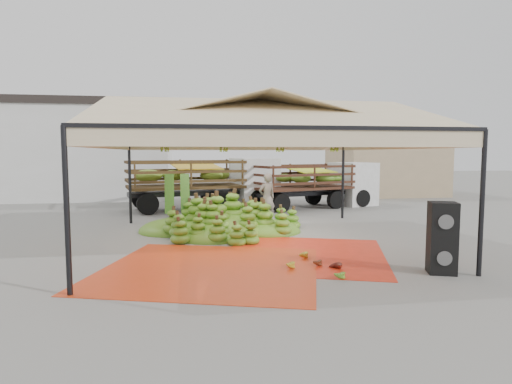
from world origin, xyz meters
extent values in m
plane|color=slate|center=(0.00, 0.00, 0.00)|extent=(90.00, 90.00, 0.00)
cylinder|color=black|center=(-4.00, -4.00, 1.50)|extent=(0.10, 0.10, 3.00)
cylinder|color=black|center=(4.00, -4.00, 1.50)|extent=(0.10, 0.10, 3.00)
cylinder|color=black|center=(-4.00, 4.00, 1.50)|extent=(0.10, 0.10, 3.00)
cylinder|color=black|center=(4.00, 4.00, 1.50)|extent=(0.10, 0.10, 3.00)
pyramid|color=beige|center=(0.00, 0.00, 3.50)|extent=(8.00, 8.00, 1.00)
cube|color=black|center=(0.00, 0.00, 3.00)|extent=(8.00, 8.00, 0.08)
cube|color=beige|center=(0.00, 0.00, 2.82)|extent=(8.00, 8.00, 0.36)
cube|color=silver|center=(-10.00, 14.00, 2.50)|extent=(14.00, 6.00, 5.00)
cube|color=black|center=(-10.00, 14.00, 5.20)|extent=(14.30, 6.30, 0.40)
cube|color=tan|center=(10.00, 13.00, 1.80)|extent=(6.00, 5.00, 3.60)
cube|color=navy|center=(10.00, 13.00, 3.85)|extent=(6.30, 5.30, 0.50)
cube|color=red|center=(-1.46, -2.60, 0.01)|extent=(5.69, 5.55, 0.01)
cube|color=red|center=(0.93, -1.62, 0.01)|extent=(5.05, 5.17, 0.01)
ellipsoid|color=#4D7618|center=(-0.83, 1.76, 0.58)|extent=(6.72, 6.23, 1.16)
ellipsoid|color=gold|center=(0.21, -2.81, 0.11)|extent=(0.58, 0.53, 0.22)
ellipsoid|color=gold|center=(0.75, -1.96, 0.11)|extent=(0.50, 0.41, 0.22)
ellipsoid|color=#592E14|center=(0.89, -2.67, 0.10)|extent=(0.57, 0.54, 0.20)
ellipsoid|color=#542013|center=(1.20, -3.09, 0.11)|extent=(0.57, 0.52, 0.21)
ellipsoid|color=#357919|center=(1.04, -3.70, 0.11)|extent=(0.61, 0.59, 0.21)
ellipsoid|color=#497819|center=(-2.49, -0.68, 2.62)|extent=(0.24, 0.24, 0.20)
ellipsoid|color=#497819|center=(-0.99, -0.68, 2.62)|extent=(0.24, 0.24, 0.20)
ellipsoid|color=#497819|center=(0.51, -0.68, 2.62)|extent=(0.24, 0.24, 0.20)
ellipsoid|color=#497819|center=(2.01, -0.68, 2.62)|extent=(0.24, 0.24, 0.20)
cube|color=black|center=(3.34, -3.70, 0.38)|extent=(0.67, 0.63, 0.75)
cube|color=black|center=(3.34, -3.70, 1.13)|extent=(0.67, 0.63, 0.75)
imported|color=gray|center=(0.90, 3.40, 0.90)|extent=(0.76, 0.63, 1.80)
cube|color=#523B1B|center=(-2.06, 7.44, 1.05)|extent=(5.36, 3.33, 0.12)
cube|color=silver|center=(1.14, 8.16, 1.15)|extent=(2.23, 2.53, 2.29)
cylinder|color=black|center=(-3.59, 6.08, 0.45)|extent=(0.94, 0.49, 0.90)
cylinder|color=black|center=(-4.03, 8.02, 0.45)|extent=(0.94, 0.49, 0.90)
cylinder|color=black|center=(-0.48, 6.78, 0.45)|extent=(0.94, 0.49, 0.90)
cylinder|color=black|center=(-0.92, 8.72, 0.45)|extent=(0.94, 0.49, 0.90)
cylinder|color=black|center=(1.17, 7.15, 0.45)|extent=(0.94, 0.49, 0.90)
cylinder|color=black|center=(0.73, 9.09, 0.45)|extent=(0.94, 0.49, 0.90)
ellipsoid|color=#4F6E16|center=(-2.06, 7.44, 1.54)|extent=(4.28, 2.63, 0.70)
cube|color=gold|center=(-1.58, 7.55, 1.94)|extent=(2.38, 2.38, 0.25)
cube|color=#452617|center=(3.24, 7.29, 0.95)|extent=(4.92, 3.35, 0.11)
cube|color=white|center=(6.07, 8.20, 1.04)|extent=(2.15, 2.38, 2.07)
cylinder|color=black|center=(1.97, 5.94, 0.41)|extent=(0.85, 0.51, 0.81)
cylinder|color=black|center=(1.42, 7.66, 0.41)|extent=(0.85, 0.51, 0.81)
cylinder|color=black|center=(4.71, 6.82, 0.41)|extent=(0.85, 0.51, 0.81)
cylinder|color=black|center=(4.16, 8.54, 0.41)|extent=(0.85, 0.51, 0.81)
cylinder|color=black|center=(6.17, 7.29, 0.41)|extent=(0.85, 0.51, 0.81)
cylinder|color=black|center=(5.62, 9.01, 0.41)|extent=(0.85, 0.51, 0.81)
ellipsoid|color=#3D7819|center=(3.24, 7.29, 1.40)|extent=(3.93, 2.65, 0.63)
cube|color=#D5EB1A|center=(3.66, 7.43, 1.76)|extent=(2.26, 2.26, 0.22)
camera|label=1|loc=(-1.86, -11.82, 2.52)|focal=30.00mm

